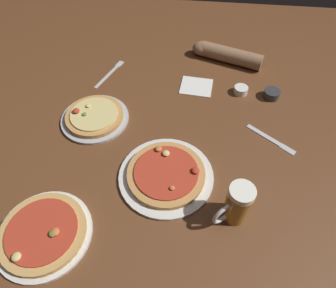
% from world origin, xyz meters
% --- Properties ---
extents(ground_plane, '(2.40, 2.40, 0.03)m').
position_xyz_m(ground_plane, '(0.00, 0.00, -0.01)').
color(ground_plane, brown).
extents(pizza_plate_near, '(0.29, 0.29, 0.05)m').
position_xyz_m(pizza_plate_near, '(-0.33, -0.38, 0.02)').
color(pizza_plate_near, silver).
rests_on(pizza_plate_near, ground_plane).
extents(pizza_plate_far, '(0.27, 0.27, 0.05)m').
position_xyz_m(pizza_plate_far, '(-0.31, 0.11, 0.02)').
color(pizza_plate_far, '#B2B2B7').
rests_on(pizza_plate_far, ground_plane).
extents(pizza_plate_side, '(0.33, 0.33, 0.05)m').
position_xyz_m(pizza_plate_side, '(0.01, -0.13, 0.02)').
color(pizza_plate_side, silver).
rests_on(pizza_plate_side, ground_plane).
extents(beer_mug_dark, '(0.12, 0.10, 0.15)m').
position_xyz_m(beer_mug_dark, '(0.24, -0.25, 0.08)').
color(beer_mug_dark, '#9E6619').
rests_on(beer_mug_dark, ground_plane).
extents(ramekin_sauce, '(0.07, 0.07, 0.04)m').
position_xyz_m(ramekin_sauce, '(0.42, 0.33, 0.02)').
color(ramekin_sauce, '#333338').
rests_on(ramekin_sauce, ground_plane).
extents(ramekin_butter, '(0.06, 0.06, 0.03)m').
position_xyz_m(ramekin_butter, '(0.28, 0.35, 0.02)').
color(ramekin_butter, white).
rests_on(ramekin_butter, ground_plane).
extents(napkin_folded, '(0.15, 0.14, 0.01)m').
position_xyz_m(napkin_folded, '(0.09, 0.36, 0.00)').
color(napkin_folded, white).
rests_on(napkin_folded, ground_plane).
extents(fork_left, '(0.10, 0.22, 0.01)m').
position_xyz_m(fork_left, '(-0.32, 0.41, 0.00)').
color(fork_left, silver).
rests_on(fork_left, ground_plane).
extents(knife_right, '(0.18, 0.14, 0.01)m').
position_xyz_m(knife_right, '(0.39, 0.08, 0.00)').
color(knife_right, silver).
rests_on(knife_right, ground_plane).
extents(diner_arm, '(0.34, 0.17, 0.07)m').
position_xyz_m(diner_arm, '(0.21, 0.58, 0.04)').
color(diner_arm, '#936B4C').
rests_on(diner_arm, ground_plane).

